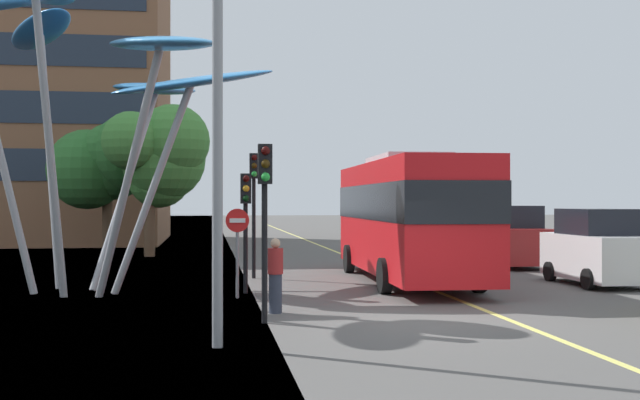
{
  "coord_description": "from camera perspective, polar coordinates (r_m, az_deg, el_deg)",
  "views": [
    {
      "loc": [
        -4.56,
        -15.78,
        2.47
      ],
      "look_at": [
        -1.36,
        6.57,
        2.5
      ],
      "focal_mm": 44.25,
      "sensor_mm": 36.0,
      "label": 1
    }
  ],
  "objects": [
    {
      "name": "ground",
      "position": [
        16.44,
        5.58,
        -8.89
      ],
      "size": [
        120.0,
        240.0,
        0.1
      ],
      "color": "#54514F"
    },
    {
      "name": "red_bus",
      "position": [
        24.17,
        6.33,
        -0.93
      ],
      "size": [
        3.06,
        10.87,
        3.86
      ],
      "color": "red",
      "rests_on": "ground"
    },
    {
      "name": "leaf_sculpture",
      "position": [
        22.63,
        -16.11,
        9.6
      ],
      "size": [
        10.41,
        10.22,
        8.21
      ],
      "color": "#9EA0A5",
      "rests_on": "ground"
    },
    {
      "name": "traffic_light_kerb_near",
      "position": [
        15.87,
        -4.01,
        0.46
      ],
      "size": [
        0.28,
        0.42,
        3.61
      ],
      "color": "black",
      "rests_on": "ground"
    },
    {
      "name": "traffic_light_kerb_far",
      "position": [
        21.07,
        -5.39,
        -0.46
      ],
      "size": [
        0.28,
        0.42,
        3.2
      ],
      "color": "black",
      "rests_on": "ground"
    },
    {
      "name": "traffic_light_island_mid",
      "position": [
        25.18,
        -4.8,
        0.85
      ],
      "size": [
        0.28,
        0.42,
        3.99
      ],
      "color": "black",
      "rests_on": "ground"
    },
    {
      "name": "car_parked_mid",
      "position": [
        24.62,
        19.36,
        -3.38
      ],
      "size": [
        1.96,
        3.99,
        2.24
      ],
      "color": "silver",
      "rests_on": "ground"
    },
    {
      "name": "car_parked_far",
      "position": [
        30.32,
        13.76,
        -2.73
      ],
      "size": [
        1.93,
        3.85,
        2.3
      ],
      "color": "maroon",
      "rests_on": "ground"
    },
    {
      "name": "car_side_street",
      "position": [
        37.2,
        9.62,
        -2.24
      ],
      "size": [
        2.02,
        4.15,
        2.26
      ],
      "color": "gold",
      "rests_on": "ground"
    },
    {
      "name": "street_lamp",
      "position": [
        13.68,
        -6.0,
        11.4
      ],
      "size": [
        1.61,
        0.44,
        8.23
      ],
      "color": "gray",
      "rests_on": "ground"
    },
    {
      "name": "tree_pavement_near",
      "position": [
        35.74,
        -11.42,
        3.19
      ],
      "size": [
        4.64,
        4.39,
        6.76
      ],
      "color": "brown",
      "rests_on": "ground"
    },
    {
      "name": "tree_pavement_far",
      "position": [
        38.32,
        -14.89,
        2.82
      ],
      "size": [
        5.65,
        4.43,
        6.5
      ],
      "color": "brown",
      "rests_on": "ground"
    },
    {
      "name": "pedestrian",
      "position": [
        17.42,
        -3.24,
        -5.48
      ],
      "size": [
        0.34,
        0.34,
        1.65
      ],
      "color": "#2D3342",
      "rests_on": "ground"
    },
    {
      "name": "no_entry_sign",
      "position": [
        20.16,
        -6.0,
        -2.76
      ],
      "size": [
        0.6,
        0.12,
        2.28
      ],
      "color": "gray",
      "rests_on": "ground"
    },
    {
      "name": "backdrop_building",
      "position": [
        52.22,
        -21.76,
        8.82
      ],
      "size": [
        19.03,
        14.87,
        21.08
      ],
      "color": "brown",
      "rests_on": "ground"
    }
  ]
}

